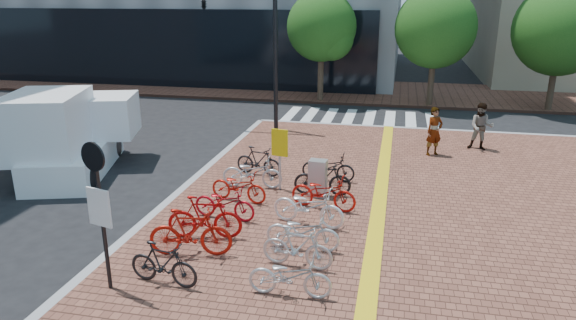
% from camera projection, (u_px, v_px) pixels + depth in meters
% --- Properties ---
extents(ground, '(120.00, 120.00, 0.00)m').
position_uv_depth(ground, '(291.00, 246.00, 12.51)').
color(ground, black).
rests_on(ground, ground).
extents(kerb_north, '(14.00, 0.25, 0.15)m').
position_uv_depth(kerb_north, '(411.00, 129.00, 23.04)').
color(kerb_north, gray).
rests_on(kerb_north, ground).
extents(far_sidewalk, '(70.00, 8.00, 0.15)m').
position_uv_depth(far_sidewalk, '(360.00, 92.00, 32.01)').
color(far_sidewalk, brown).
rests_on(far_sidewalk, ground).
extents(crosswalk, '(7.50, 4.00, 0.01)m').
position_uv_depth(crosswalk, '(359.00, 118.00, 25.42)').
color(crosswalk, silver).
rests_on(crosswalk, ground).
extents(street_trees, '(16.20, 4.60, 6.35)m').
position_uv_depth(street_trees, '(456.00, 30.00, 26.46)').
color(street_trees, '#38281E').
rests_on(street_trees, far_sidewalk).
extents(bike_0, '(1.60, 0.63, 0.93)m').
position_uv_depth(bike_0, '(163.00, 264.00, 10.44)').
color(bike_0, black).
rests_on(bike_0, sidewalk).
extents(bike_1, '(1.96, 0.87, 1.14)m').
position_uv_depth(bike_1, '(190.00, 233.00, 11.58)').
color(bike_1, '#A8150C').
rests_on(bike_1, sidewalk).
extents(bike_2, '(1.89, 0.81, 1.10)m').
position_uv_depth(bike_2, '(205.00, 217.00, 12.43)').
color(bike_2, '#AB0D0C').
rests_on(bike_2, sidewalk).
extents(bike_3, '(1.78, 0.80, 0.91)m').
position_uv_depth(bike_3, '(224.00, 203.00, 13.54)').
color(bike_3, '#AE0C17').
rests_on(bike_3, sidewalk).
extents(bike_4, '(1.79, 0.88, 0.90)m').
position_uv_depth(bike_4, '(239.00, 186.00, 14.71)').
color(bike_4, '#B9170D').
rests_on(bike_4, sidewalk).
extents(bike_5, '(1.90, 0.77, 0.98)m').
position_uv_depth(bike_5, '(252.00, 172.00, 15.75)').
color(bike_5, silver).
rests_on(bike_5, sidewalk).
extents(bike_6, '(1.65, 0.76, 0.96)m').
position_uv_depth(bike_6, '(258.00, 161.00, 16.87)').
color(bike_6, black).
rests_on(bike_6, sidewalk).
extents(bike_7, '(1.69, 0.63, 0.88)m').
position_uv_depth(bike_7, '(290.00, 276.00, 10.05)').
color(bike_7, '#B4B4B9').
rests_on(bike_7, sidewalk).
extents(bike_8, '(1.63, 0.62, 0.96)m').
position_uv_depth(bike_8, '(297.00, 247.00, 11.10)').
color(bike_8, '#BABABF').
rests_on(bike_8, sidewalk).
extents(bike_9, '(1.75, 0.63, 0.92)m').
position_uv_depth(bike_9, '(303.00, 231.00, 11.90)').
color(bike_9, silver).
rests_on(bike_9, sidewalk).
extents(bike_10, '(2.03, 1.03, 1.02)m').
position_uv_depth(bike_10, '(309.00, 207.00, 13.16)').
color(bike_10, white).
rests_on(bike_10, sidewalk).
extents(bike_11, '(1.95, 0.97, 0.98)m').
position_uv_depth(bike_11, '(323.00, 192.00, 14.17)').
color(bike_11, '#B6140D').
rests_on(bike_11, sidewalk).
extents(bike_12, '(1.72, 0.59, 1.02)m').
position_uv_depth(bike_12, '(322.00, 179.00, 15.14)').
color(bike_12, black).
rests_on(bike_12, sidewalk).
extents(bike_13, '(1.75, 0.71, 0.90)m').
position_uv_depth(bike_13, '(328.00, 167.00, 16.37)').
color(bike_13, black).
rests_on(bike_13, sidewalk).
extents(pedestrian_a, '(0.79, 0.72, 1.80)m').
position_uv_depth(pedestrian_a, '(434.00, 131.00, 18.86)').
color(pedestrian_a, gray).
rests_on(pedestrian_a, sidewalk).
extents(pedestrian_b, '(0.98, 0.83, 1.81)m').
position_uv_depth(pedestrian_b, '(481.00, 127.00, 19.53)').
color(pedestrian_b, '#444957').
rests_on(pedestrian_b, sidewalk).
extents(utility_box, '(0.54, 0.42, 1.11)m').
position_uv_depth(utility_box, '(318.00, 178.00, 15.06)').
color(utility_box, '#B1B1B6').
rests_on(utility_box, sidewalk).
extents(yellow_sign, '(0.52, 0.17, 1.91)m').
position_uv_depth(yellow_sign, '(279.00, 148.00, 15.31)').
color(yellow_sign, '#B7B7BC').
rests_on(yellow_sign, sidewalk).
extents(notice_sign, '(0.56, 0.21, 3.10)m').
position_uv_depth(notice_sign, '(99.00, 199.00, 9.83)').
color(notice_sign, black).
rests_on(notice_sign, sidewalk).
extents(traffic_light_pole, '(3.35, 1.29, 6.25)m').
position_uv_depth(traffic_light_pole, '(242.00, 29.00, 21.77)').
color(traffic_light_pole, black).
rests_on(traffic_light_pole, sidewalk).
extents(box_truck, '(3.52, 5.37, 2.87)m').
position_uv_depth(box_truck, '(72.00, 135.00, 17.25)').
color(box_truck, white).
rests_on(box_truck, ground).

